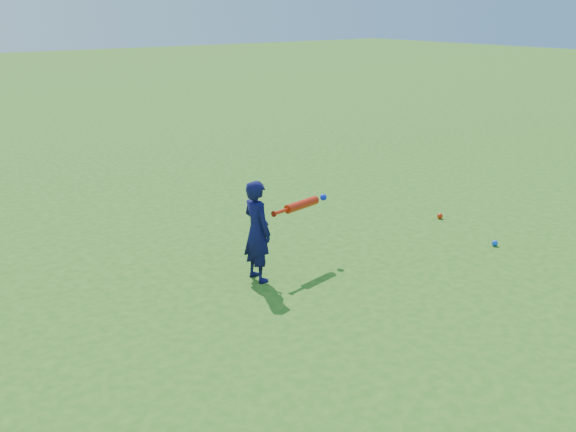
% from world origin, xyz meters
% --- Properties ---
extents(ground, '(80.00, 80.00, 0.00)m').
position_xyz_m(ground, '(0.00, 0.00, 0.00)').
color(ground, '#295E16').
rests_on(ground, ground).
extents(child, '(0.28, 0.42, 1.13)m').
position_xyz_m(child, '(-0.39, 0.04, 0.57)').
color(child, '#0D0D40').
rests_on(child, ground).
extents(ground_ball_red, '(0.08, 0.08, 0.08)m').
position_xyz_m(ground_ball_red, '(2.88, 0.25, 0.04)').
color(ground_ball_red, red).
rests_on(ground_ball_red, ground).
extents(ground_ball_blue, '(0.08, 0.08, 0.08)m').
position_xyz_m(ground_ball_blue, '(2.58, -0.90, 0.04)').
color(ground_ball_blue, blue).
rests_on(ground_ball_blue, ground).
extents(bat_swing, '(0.90, 0.24, 0.10)m').
position_xyz_m(bat_swing, '(0.31, 0.12, 0.72)').
color(bat_swing, red).
rests_on(bat_swing, ground).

